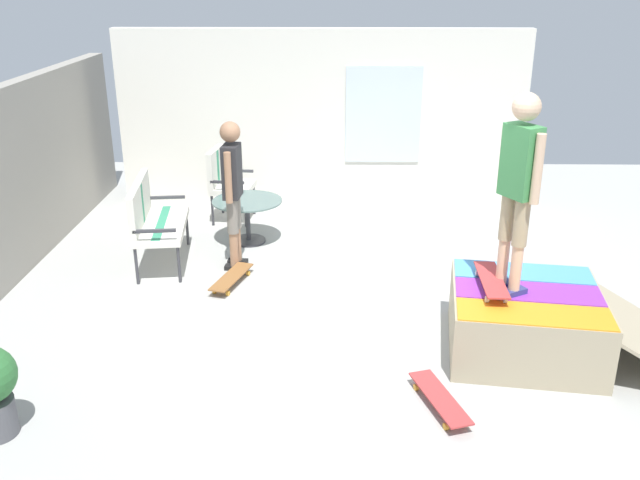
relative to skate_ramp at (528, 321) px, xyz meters
The scene contains 11 objects.
ground_plane 1.66m from the skate_ramp, 65.22° to the left, with size 12.00×12.00×0.10m, color #A8A8A3.
house_facade 4.99m from the skate_ramp, 23.67° to the left, with size 0.23×6.00×2.56m.
skate_ramp is the anchor object (origin of this frame).
patio_bench 4.43m from the skate_ramp, 63.45° to the left, with size 1.31×0.69×1.02m.
patio_chair_near_house 4.89m from the skate_ramp, 42.91° to the left, with size 0.67×0.61×1.02m.
patio_table 3.97m from the skate_ramp, 47.01° to the left, with size 0.90×0.90×0.57m.
person_watching 3.59m from the skate_ramp, 57.36° to the left, with size 0.48×0.26×1.75m.
person_skater 1.38m from the skate_ramp, 87.37° to the left, with size 0.43×0.35×1.78m.
skateboard_by_bench 3.26m from the skate_ramp, 64.73° to the left, with size 0.82×0.42×0.10m.
skateboard_spare 1.33m from the skate_ramp, 134.81° to the left, with size 0.82×0.43×0.10m.
skateboard_on_ramp 0.54m from the skate_ramp, 82.56° to the left, with size 0.81×0.23×0.10m.
Camera 1 is at (-6.31, 0.34, 3.30)m, focal length 38.47 mm.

